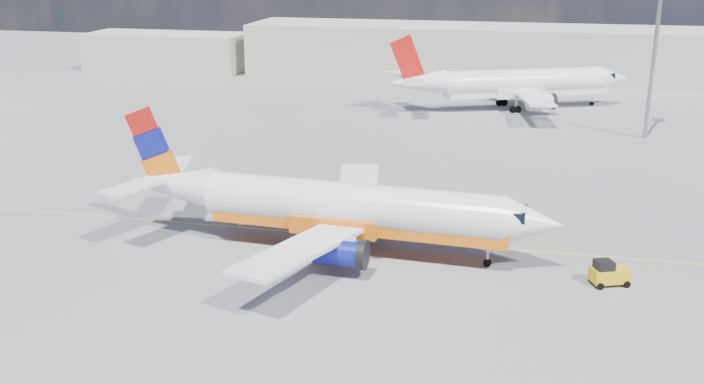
% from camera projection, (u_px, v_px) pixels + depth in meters
% --- Properties ---
extents(ground, '(240.00, 240.00, 0.00)m').
position_uv_depth(ground, '(316.00, 249.00, 53.96)').
color(ground, slate).
rests_on(ground, ground).
extents(taxi_line, '(70.00, 0.15, 0.01)m').
position_uv_depth(taxi_line, '(327.00, 234.00, 56.75)').
color(taxi_line, yellow).
rests_on(taxi_line, ground).
extents(terminal_main, '(70.00, 14.00, 8.00)m').
position_uv_depth(terminal_main, '(473.00, 52.00, 121.42)').
color(terminal_main, '#B5AE9C').
rests_on(terminal_main, ground).
extents(terminal_annex, '(26.00, 10.00, 6.00)m').
position_uv_depth(terminal_annex, '(167.00, 52.00, 129.39)').
color(terminal_annex, '#B5AE9C').
rests_on(terminal_annex, ground).
extents(main_jet, '(30.77, 24.29, 9.32)m').
position_uv_depth(main_jet, '(338.00, 207.00, 52.90)').
color(main_jet, white).
rests_on(main_jet, ground).
extents(second_jet, '(31.31, 23.58, 9.65)m').
position_uv_depth(second_jet, '(517.00, 84.00, 98.62)').
color(second_jet, white).
rests_on(second_jet, ground).
extents(gse_tug, '(2.55, 2.10, 1.61)m').
position_uv_depth(gse_tug, '(609.00, 273.00, 48.19)').
color(gse_tug, black).
rests_on(gse_tug, ground).
extents(traffic_cone, '(0.37, 0.37, 0.52)m').
position_uv_depth(traffic_cone, '(241.00, 221.00, 58.71)').
color(traffic_cone, white).
rests_on(traffic_cone, ground).
extents(floodlight_mast, '(1.51, 1.51, 20.69)m').
position_uv_depth(floodlight_mast, '(658.00, 21.00, 81.05)').
color(floodlight_mast, '#919299').
rests_on(floodlight_mast, ground).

